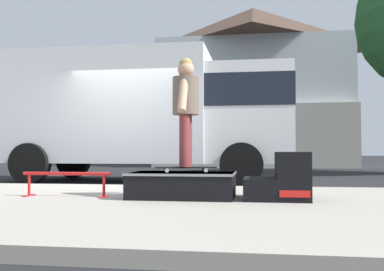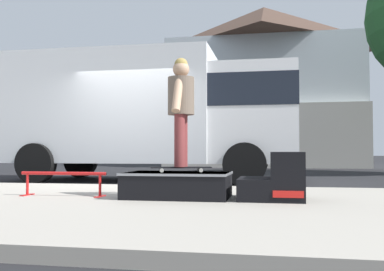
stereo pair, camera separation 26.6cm
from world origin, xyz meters
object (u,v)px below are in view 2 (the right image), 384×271
at_px(skateboard, 181,168).
at_px(skater_kid, 181,103).
at_px(box_truck, 152,111).
at_px(skate_box, 178,184).
at_px(grind_rail, 63,178).
at_px(kicker_ramp, 277,180).

height_order(skateboard, skater_kid, skater_kid).
relative_size(skater_kid, box_truck, 0.21).
xyz_separation_m(skate_box, box_truck, (-1.69, 4.74, 1.40)).
xyz_separation_m(skateboard, box_truck, (-1.73, 4.70, 1.20)).
height_order(grind_rail, box_truck, box_truck).
relative_size(skateboard, skater_kid, 0.57).
bearing_deg(skate_box, skater_kid, 53.17).
bearing_deg(skater_kid, kicker_ramp, -2.08).
bearing_deg(box_truck, skateboard, -69.81).
bearing_deg(skate_box, kicker_ramp, -0.02).
bearing_deg(skate_box, skateboard, 53.17).
relative_size(kicker_ramp, grind_rail, 0.66).
relative_size(kicker_ramp, box_truck, 0.11).
bearing_deg(box_truck, skate_box, -70.33).
distance_m(grind_rail, skateboard, 1.59).
bearing_deg(kicker_ramp, grind_rail, -178.69).
bearing_deg(grind_rail, skateboard, 3.91).
relative_size(skate_box, kicker_ramp, 1.70).
bearing_deg(skateboard, grind_rail, -176.09).
height_order(kicker_ramp, grind_rail, kicker_ramp).
relative_size(skate_box, box_truck, 0.19).
xyz_separation_m(skate_box, skateboard, (0.03, 0.04, 0.21)).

